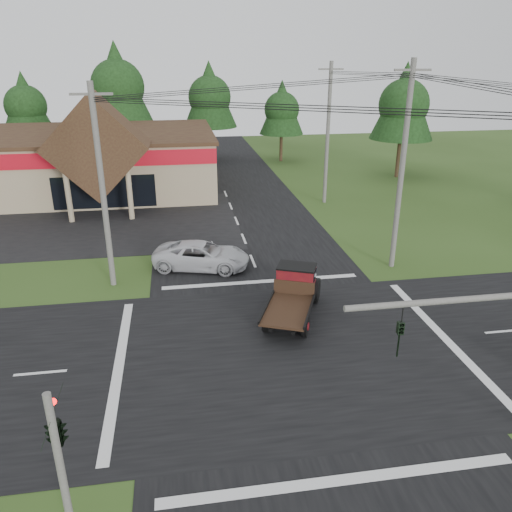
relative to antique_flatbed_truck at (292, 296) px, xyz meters
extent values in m
plane|color=#2E4719|center=(-0.77, -2.89, -1.12)|extent=(120.00, 120.00, 0.00)
cube|color=black|center=(-0.77, -2.89, -1.11)|extent=(12.00, 120.00, 0.02)
cube|color=black|center=(-0.77, -2.89, -1.11)|extent=(120.00, 12.00, 0.02)
cube|color=black|center=(-14.77, 16.11, -1.11)|extent=(28.00, 14.00, 0.02)
cube|color=tan|center=(-16.77, 27.11, 1.38)|extent=(30.00, 15.00, 5.00)
cube|color=#391F17|center=(-16.77, 27.11, 3.93)|extent=(30.40, 15.40, 0.30)
cube|color=maroon|center=(-16.77, 19.56, 2.98)|extent=(30.00, 0.12, 1.20)
cube|color=#391F17|center=(-10.77, 18.61, 4.18)|extent=(7.78, 4.00, 7.78)
cylinder|color=tan|center=(-12.97, 16.91, 0.88)|extent=(0.40, 0.40, 4.00)
cylinder|color=tan|center=(-8.57, 16.91, 0.88)|extent=(0.40, 0.40, 4.00)
cube|color=black|center=(-10.77, 19.59, 0.38)|extent=(8.00, 0.08, 2.60)
cylinder|color=#595651|center=(2.73, -10.39, 4.88)|extent=(8.00, 0.16, 0.16)
imported|color=black|center=(0.23, -10.39, 3.88)|extent=(0.16, 0.20, 1.00)
cylinder|color=#595651|center=(-8.27, -10.39, 1.08)|extent=(0.20, 0.20, 4.40)
imported|color=black|center=(-8.27, -10.19, 2.58)|extent=(0.53, 2.48, 1.00)
sphere|color=#FF0C0C|center=(-8.27, -10.04, 2.78)|extent=(0.18, 0.18, 0.18)
cylinder|color=#595651|center=(-8.77, 5.11, 4.13)|extent=(0.30, 0.30, 10.50)
cube|color=#595651|center=(-8.77, 5.11, 8.78)|extent=(2.00, 0.12, 0.12)
cylinder|color=#595651|center=(7.23, 5.11, 4.63)|extent=(0.30, 0.30, 11.50)
cube|color=#595651|center=(7.23, 5.11, 9.78)|extent=(2.00, 0.12, 0.12)
cylinder|color=#595651|center=(7.23, 19.11, 4.48)|extent=(0.30, 0.30, 11.20)
cube|color=#595651|center=(7.23, 19.11, 9.48)|extent=(2.00, 0.12, 0.12)
cylinder|color=#332316|center=(-20.77, 39.11, 0.63)|extent=(0.36, 0.36, 3.50)
cone|color=black|center=(-20.77, 39.11, 5.68)|extent=(5.60, 5.60, 6.60)
sphere|color=black|center=(-20.77, 39.11, 5.38)|extent=(4.40, 4.40, 4.40)
cylinder|color=#332316|center=(-10.77, 38.11, 1.15)|extent=(0.36, 0.36, 4.55)
cone|color=black|center=(-10.77, 38.11, 7.72)|extent=(7.28, 7.28, 8.58)
sphere|color=black|center=(-10.77, 38.11, 7.33)|extent=(5.72, 5.72, 5.72)
cylinder|color=#332316|center=(-0.77, 39.11, 0.80)|extent=(0.36, 0.36, 3.85)
cone|color=black|center=(-0.77, 39.11, 6.36)|extent=(6.16, 6.16, 7.26)
sphere|color=black|center=(-0.77, 39.11, 6.03)|extent=(4.84, 4.84, 4.84)
cylinder|color=#332316|center=(7.23, 37.11, 0.45)|extent=(0.36, 0.36, 3.15)
cone|color=black|center=(7.23, 37.11, 5.00)|extent=(5.04, 5.04, 5.94)
sphere|color=black|center=(7.23, 37.11, 4.73)|extent=(3.96, 3.96, 3.96)
cylinder|color=#332316|center=(17.23, 27.11, 0.80)|extent=(0.36, 0.36, 3.85)
cone|color=black|center=(17.23, 27.11, 6.36)|extent=(6.16, 6.16, 7.26)
sphere|color=black|center=(17.23, 27.11, 6.03)|extent=(4.84, 4.84, 4.84)
imported|color=silver|center=(-3.86, 6.64, -0.36)|extent=(6.01, 3.92, 1.54)
camera|label=1|loc=(-5.02, -20.44, 10.48)|focal=35.00mm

